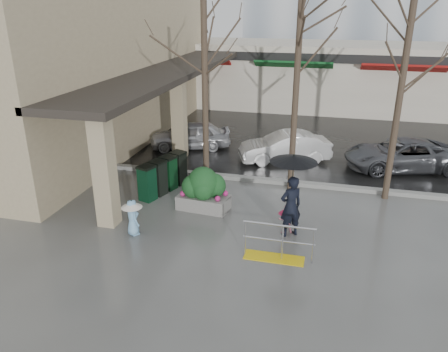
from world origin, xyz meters
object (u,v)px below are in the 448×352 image
at_px(planter, 204,189).
at_px(car_c, 402,155).
at_px(tree_midwest, 299,40).
at_px(car_b, 285,147).
at_px(tree_west, 204,43).
at_px(tree_mideast, 406,55).
at_px(woman, 292,189).
at_px(child_blue, 132,214).
at_px(child_pink, 286,217).
at_px(news_boxes, 163,175).
at_px(handrail, 277,246).
at_px(car_a, 190,135).

relative_size(planter, car_c, 0.38).
bearing_deg(tree_midwest, car_b, 101.09).
height_order(tree_west, car_c, tree_west).
height_order(tree_mideast, woman, tree_mideast).
height_order(tree_mideast, child_blue, tree_mideast).
distance_m(child_pink, news_boxes, 5.02).
distance_m(tree_midwest, child_blue, 7.63).
relative_size(tree_west, car_b, 1.78).
bearing_deg(handrail, planter, 138.42).
relative_size(news_boxes, car_b, 0.60).
bearing_deg(news_boxes, tree_midwest, 34.77).
bearing_deg(tree_west, child_pink, -44.20).
height_order(tree_west, woman, tree_west).
xyz_separation_m(handrail, car_c, (4.00, 7.96, 0.25)).
bearing_deg(car_a, child_blue, -12.57).
relative_size(car_a, car_c, 0.82).
bearing_deg(woman, handrail, 46.67).
height_order(tree_midwest, child_pink, tree_midwest).
distance_m(planter, car_c, 8.72).
relative_size(child_pink, car_c, 0.20).
relative_size(tree_midwest, tree_mideast, 1.08).
relative_size(tree_midwest, woman, 2.79).
relative_size(child_blue, car_a, 0.30).
xyz_separation_m(tree_west, news_boxes, (-1.20, -1.34, -4.46)).
bearing_deg(car_b, woman, -13.44).
height_order(car_b, car_c, same).
bearing_deg(planter, child_blue, -124.97).
distance_m(tree_midwest, woman, 5.11).
bearing_deg(woman, car_c, -155.52).
relative_size(planter, car_b, 0.46).
relative_size(tree_mideast, car_c, 1.43).
distance_m(tree_mideast, car_a, 10.08).
bearing_deg(car_a, woman, 17.91).
relative_size(handrail, woman, 0.76).
relative_size(tree_west, news_boxes, 2.97).
xyz_separation_m(tree_west, woman, (3.55, -3.43, -3.63)).
bearing_deg(tree_west, car_c, 23.26).
height_order(tree_west, planter, tree_west).
xyz_separation_m(handrail, woman, (0.19, 1.37, 1.08)).
bearing_deg(woman, tree_west, -79.58).
bearing_deg(planter, car_a, 112.22).
xyz_separation_m(woman, car_a, (-5.41, 7.14, -0.83)).
bearing_deg(child_blue, handrail, -141.75).
distance_m(tree_midwest, news_boxes, 6.51).
distance_m(child_pink, planter, 2.97).
distance_m(woman, child_pink, 0.97).
distance_m(tree_midwest, car_c, 6.96).
height_order(tree_mideast, planter, tree_mideast).
bearing_deg(planter, news_boxes, 150.57).
distance_m(handrail, tree_mideast, 7.28).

